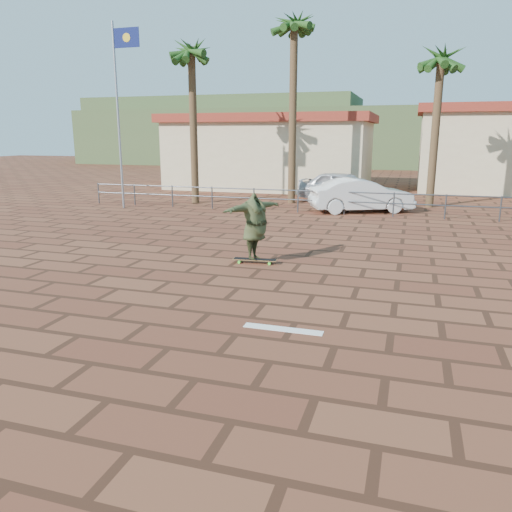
{
  "coord_description": "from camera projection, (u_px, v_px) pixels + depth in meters",
  "views": [
    {
      "loc": [
        2.66,
        -9.07,
        3.28
      ],
      "look_at": [
        -0.37,
        0.66,
        0.8
      ],
      "focal_mm": 35.0,
      "sensor_mm": 36.0,
      "label": 1
    }
  ],
  "objects": [
    {
      "name": "ground",
      "position": [
        264.0,
        304.0,
        9.96
      ],
      "size": [
        120.0,
        120.0,
        0.0
      ],
      "primitive_type": "plane",
      "color": "brown",
      "rests_on": "ground"
    },
    {
      "name": "paint_stripe",
      "position": [
        283.0,
        329.0,
        8.65
      ],
      "size": [
        1.4,
        0.22,
        0.01
      ],
      "primitive_type": "cube",
      "color": "white",
      "rests_on": "ground"
    },
    {
      "name": "guardrail",
      "position": [
        345.0,
        199.0,
        20.94
      ],
      "size": [
        24.06,
        0.06,
        1.0
      ],
      "color": "#47494F",
      "rests_on": "ground"
    },
    {
      "name": "flagpole",
      "position": [
        120.0,
        103.0,
        21.93
      ],
      "size": [
        1.3,
        0.1,
        8.0
      ],
      "color": "gray",
      "rests_on": "ground"
    },
    {
      "name": "palm_far_left",
      "position": [
        191.0,
        56.0,
        23.04
      ],
      "size": [
        2.4,
        2.4,
        8.25
      ],
      "color": "brown",
      "rests_on": "ground"
    },
    {
      "name": "palm_left",
      "position": [
        294.0,
        30.0,
        22.87
      ],
      "size": [
        2.4,
        2.4,
        9.45
      ],
      "color": "brown",
      "rests_on": "ground"
    },
    {
      "name": "palm_center",
      "position": [
        441.0,
        63.0,
        21.83
      ],
      "size": [
        2.4,
        2.4,
        7.75
      ],
      "color": "brown",
      "rests_on": "ground"
    },
    {
      "name": "building_west",
      "position": [
        271.0,
        151.0,
        31.57
      ],
      "size": [
        12.6,
        7.6,
        4.5
      ],
      "color": "beige",
      "rests_on": "ground"
    },
    {
      "name": "building_east",
      "position": [
        510.0,
        148.0,
        29.32
      ],
      "size": [
        10.6,
        6.6,
        5.0
      ],
      "color": "beige",
      "rests_on": "ground"
    },
    {
      "name": "hill_front",
      "position": [
        390.0,
        138.0,
        55.64
      ],
      "size": [
        70.0,
        18.0,
        6.0
      ],
      "primitive_type": "cube",
      "color": "#384C28",
      "rests_on": "ground"
    },
    {
      "name": "hill_back",
      "position": [
        225.0,
        129.0,
        67.33
      ],
      "size": [
        35.0,
        14.0,
        8.0
      ],
      "primitive_type": "cube",
      "color": "#384C28",
      "rests_on": "ground"
    },
    {
      "name": "longboard",
      "position": [
        255.0,
        260.0,
        13.08
      ],
      "size": [
        1.19,
        0.38,
        0.11
      ],
      "rotation": [
        0.0,
        0.0,
        0.11
      ],
      "color": "olive",
      "rests_on": "ground"
    },
    {
      "name": "skateboarder",
      "position": [
        255.0,
        226.0,
        12.87
      ],
      "size": [
        1.39,
        2.19,
        1.73
      ],
      "primitive_type": "imported",
      "rotation": [
        0.0,
        0.0,
        1.16
      ],
      "color": "#363D21",
      "rests_on": "longboard"
    },
    {
      "name": "car_silver",
      "position": [
        343.0,
        187.0,
        24.8
      ],
      "size": [
        4.75,
        2.62,
        1.53
      ],
      "primitive_type": "imported",
      "rotation": [
        0.0,
        0.0,
        1.38
      ],
      "color": "#B4B6BB",
      "rests_on": "ground"
    },
    {
      "name": "car_white",
      "position": [
        361.0,
        195.0,
        21.68
      ],
      "size": [
        4.65,
        3.19,
        1.45
      ],
      "primitive_type": "imported",
      "rotation": [
        0.0,
        0.0,
        1.99
      ],
      "color": "silver",
      "rests_on": "ground"
    }
  ]
}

